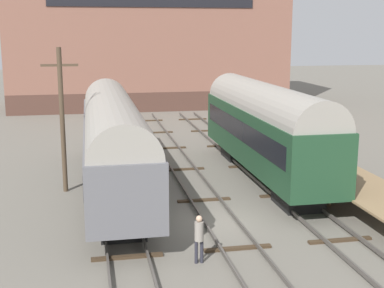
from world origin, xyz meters
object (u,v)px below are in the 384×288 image
at_px(train_car_grey, 113,136).
at_px(utility_pole, 62,118).
at_px(bench, 329,160).
at_px(person_worker, 199,235).
at_px(train_car_green, 265,125).

distance_m(train_car_grey, utility_pole, 2.69).
bearing_deg(bench, person_worker, -138.14).
bearing_deg(train_car_grey, utility_pole, 172.98).
bearing_deg(utility_pole, train_car_grey, -7.02).
relative_size(train_car_green, bench, 11.02).
height_order(train_car_grey, person_worker, train_car_grey).
bearing_deg(bench, train_car_grey, 169.53).
height_order(train_car_green, utility_pole, utility_pole).
bearing_deg(person_worker, train_car_green, 60.46).
bearing_deg(train_car_green, person_worker, -119.54).
height_order(train_car_green, person_worker, train_car_green).
distance_m(bench, person_worker, 11.29).
relative_size(train_car_grey, bench, 13.32).
xyz_separation_m(train_car_grey, utility_pole, (-2.49, 0.31, 0.96)).
xyz_separation_m(train_car_grey, bench, (10.87, -2.01, -1.30)).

